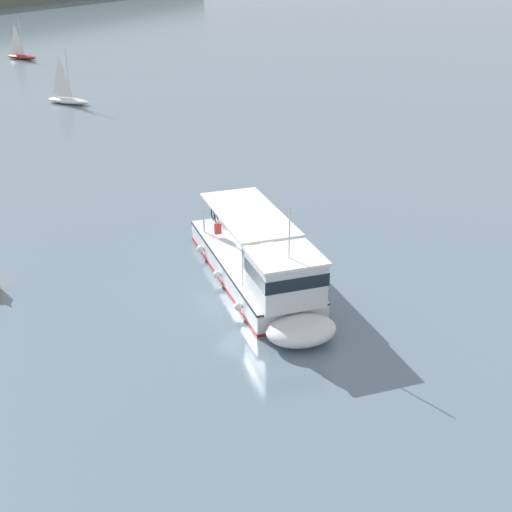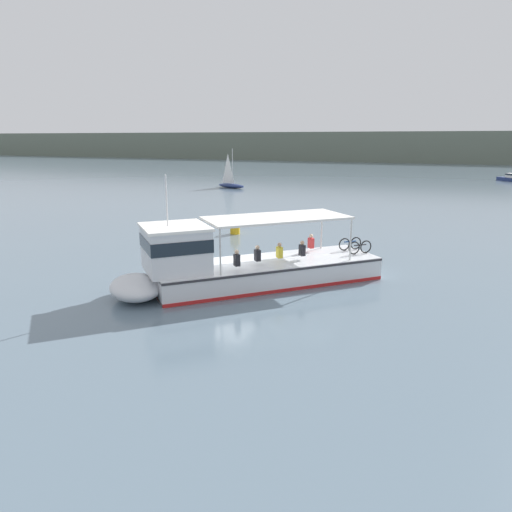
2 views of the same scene
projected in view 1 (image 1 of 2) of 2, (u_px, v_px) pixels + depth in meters
ground_plane at (249, 297)px, 31.26m from camera, size 400.00×400.00×0.00m
ferry_main at (263, 272)px, 31.29m from camera, size 11.12×11.23×5.32m
sailboat_outer_anchorage at (68, 98)px, 68.05m from camera, size 1.68×4.87×5.40m
sailboat_far_left at (21, 55)px, 93.70m from camera, size 1.52×4.83×5.40m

